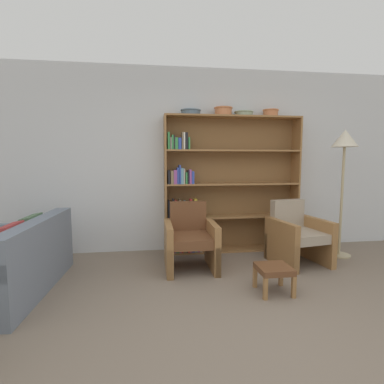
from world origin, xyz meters
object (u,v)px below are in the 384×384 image
at_px(bowl_stoneware, 271,113).
at_px(footstool, 274,271).
at_px(floor_lamp, 344,149).
at_px(bowl_copper, 223,111).
at_px(bowl_slate, 244,113).
at_px(armchair_cushioned, 297,235).
at_px(couch, 9,267).
at_px(bowl_sage, 191,112).
at_px(bookshelf, 220,189).
at_px(armchair_leather, 190,239).

relative_size(bowl_stoneware, footstool, 0.71).
height_order(floor_lamp, footstool, floor_lamp).
distance_m(bowl_copper, bowl_slate, 0.31).
bearing_deg(bowl_stoneware, bowl_slate, 180.00).
relative_size(bowl_slate, armchair_cushioned, 0.34).
distance_m(bowl_stoneware, couch, 3.90).
relative_size(bowl_sage, couch, 0.18).
bearing_deg(footstool, couch, 171.88).
height_order(bookshelf, armchair_leather, bookshelf).
relative_size(bowl_sage, footstool, 0.88).
relative_size(bowl_sage, armchair_leather, 0.36).
xyz_separation_m(bowl_slate, footstool, (-0.12, -1.50, -1.84)).
bearing_deg(bowl_copper, armchair_cushioned, -37.10).
relative_size(bookshelf, bowl_slate, 7.18).
distance_m(bowl_sage, bowl_copper, 0.48).
bearing_deg(bowl_slate, footstool, -94.52).
bearing_deg(armchair_cushioned, armchair_leather, -9.65).
bearing_deg(bowl_copper, armchair_leather, -131.23).
bearing_deg(footstool, bowl_slate, 85.48).
xyz_separation_m(bowl_sage, armchair_cushioned, (1.35, -0.66, -1.70)).
xyz_separation_m(bookshelf, bowl_stoneware, (0.76, -0.02, 1.14)).
bearing_deg(footstool, bowl_stoneware, 70.42).
height_order(bookshelf, bowl_slate, bowl_slate).
height_order(bowl_slate, armchair_cushioned, bowl_slate).
height_order(bowl_copper, armchair_leather, bowl_copper).
height_order(bookshelf, armchair_cushioned, bookshelf).
distance_m(couch, floor_lamp, 4.42).
relative_size(bowl_copper, floor_lamp, 0.15).
bearing_deg(armchair_leather, bowl_slate, -143.21).
distance_m(bowl_sage, footstool, 2.47).
relative_size(bowl_slate, footstool, 0.84).
bearing_deg(armchair_cushioned, bookshelf, -46.66).
distance_m(bowl_stoneware, footstool, 2.45).
relative_size(bowl_copper, footstool, 0.81).
bearing_deg(floor_lamp, couch, -171.34).
xyz_separation_m(bowl_copper, armchair_cushioned, (0.87, -0.66, -1.72)).
height_order(bookshelf, floor_lamp, bookshelf).
height_order(bowl_sage, footstool, bowl_sage).
relative_size(bookshelf, bowl_sage, 6.82).
bearing_deg(bowl_slate, couch, -158.80).
bearing_deg(bookshelf, armchair_cushioned, -37.04).
relative_size(bowl_copper, bowl_slate, 0.97).
height_order(bookshelf, bowl_copper, bowl_copper).
bearing_deg(armchair_leather, couch, 13.08).
xyz_separation_m(bowl_stoneware, footstool, (-0.53, -1.50, -1.86)).
xyz_separation_m(bowl_slate, bowl_stoneware, (0.42, 0.00, 0.02)).
xyz_separation_m(bowl_copper, floor_lamp, (1.63, -0.47, -0.55)).
relative_size(armchair_cushioned, floor_lamp, 0.46).
bearing_deg(bowl_stoneware, floor_lamp, -27.52).
bearing_deg(bookshelf, couch, -155.79).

